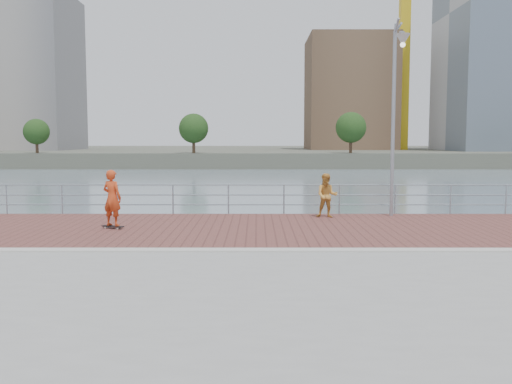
{
  "coord_description": "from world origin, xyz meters",
  "views": [
    {
      "loc": [
        0.02,
        -13.94,
        2.8
      ],
      "look_at": [
        0.0,
        2.0,
        1.3
      ],
      "focal_mm": 40.0,
      "sensor_mm": 36.0,
      "label": 1
    }
  ],
  "objects_px": {
    "skateboarder": "(112,198)",
    "bystander": "(327,196)",
    "street_lamp": "(397,84)",
    "guardrail": "(256,196)"
  },
  "relations": [
    {
      "from": "skateboarder",
      "to": "bystander",
      "type": "relative_size",
      "value": 1.12
    },
    {
      "from": "street_lamp",
      "to": "skateboarder",
      "type": "xyz_separation_m",
      "value": [
        -9.33,
        -2.5,
        -3.72
      ]
    },
    {
      "from": "guardrail",
      "to": "street_lamp",
      "type": "bearing_deg",
      "value": -11.37
    },
    {
      "from": "street_lamp",
      "to": "skateboarder",
      "type": "height_order",
      "value": "street_lamp"
    },
    {
      "from": "bystander",
      "to": "skateboarder",
      "type": "bearing_deg",
      "value": -150.37
    },
    {
      "from": "guardrail",
      "to": "street_lamp",
      "type": "distance_m",
      "value": 6.4
    },
    {
      "from": "street_lamp",
      "to": "guardrail",
      "type": "bearing_deg",
      "value": 168.63
    },
    {
      "from": "street_lamp",
      "to": "bystander",
      "type": "bearing_deg",
      "value": 179.89
    },
    {
      "from": "street_lamp",
      "to": "skateboarder",
      "type": "distance_m",
      "value": 10.35
    },
    {
      "from": "skateboarder",
      "to": "bystander",
      "type": "bearing_deg",
      "value": -136.67
    }
  ]
}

